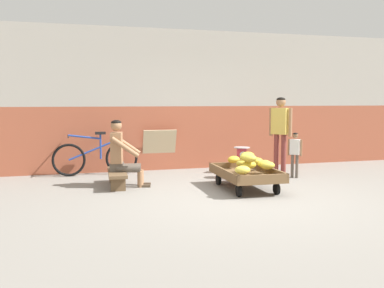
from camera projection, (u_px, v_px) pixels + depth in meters
The scene contains 13 objects.
ground_plane at pixel (241, 199), 6.60m from camera, with size 80.00×80.00×0.00m, color gray.
back_wall at pixel (185, 100), 9.53m from camera, with size 16.00×0.30×2.95m.
banana_cart at pixel (246, 175), 7.31m from camera, with size 0.88×1.46×0.36m.
banana_pile at pixel (250, 162), 7.27m from camera, with size 0.86×1.37×0.26m.
low_bench at pixel (117, 175), 7.55m from camera, with size 0.38×1.12×0.27m.
vendor_seated at pixel (122, 154), 7.52m from camera, with size 0.72×0.57×1.14m.
plastic_crate at pixel (242, 170), 8.36m from camera, with size 0.36×0.28×0.30m.
weighing_scale at pixel (242, 154), 8.33m from camera, with size 0.30×0.30×0.29m.
bicycle_near_left at pixel (95, 157), 8.67m from camera, with size 1.66×0.48×0.86m.
sign_board at pixel (159, 150), 9.31m from camera, with size 0.70×0.30×0.86m.
customer_adult at pixel (280, 127), 8.77m from camera, with size 0.35×0.41×1.53m.
customer_child at pixel (295, 150), 8.37m from camera, with size 0.21×0.20×0.86m.
shopping_bag at pixel (257, 174), 8.10m from camera, with size 0.18×0.12×0.24m, color #3370B7.
Camera 1 is at (-2.51, -6.03, 1.47)m, focal length 41.36 mm.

